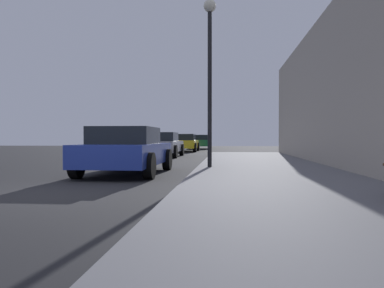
{
  "coord_description": "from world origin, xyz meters",
  "views": [
    {
      "loc": [
        2.87,
        -6.13,
        0.97
      ],
      "look_at": [
        2.1,
        2.01,
        0.85
      ],
      "focal_mm": 34.98,
      "sensor_mm": 36.0,
      "label": 1
    }
  ],
  "objects_px": {
    "car_yellow": "(184,143)",
    "car_green": "(200,142)",
    "car_blue": "(127,150)",
    "car_silver": "(162,144)",
    "street_lamp": "(210,54)"
  },
  "relations": [
    {
      "from": "car_yellow",
      "to": "car_green",
      "type": "xyz_separation_m",
      "value": [
        0.65,
        6.96,
        -0.0
      ]
    },
    {
      "from": "car_yellow",
      "to": "car_green",
      "type": "relative_size",
      "value": 1.02
    },
    {
      "from": "street_lamp",
      "to": "car_blue",
      "type": "relative_size",
      "value": 1.16
    },
    {
      "from": "car_blue",
      "to": "car_green",
      "type": "relative_size",
      "value": 0.96
    },
    {
      "from": "car_yellow",
      "to": "street_lamp",
      "type": "bearing_deg",
      "value": -80.93
    },
    {
      "from": "car_green",
      "to": "car_yellow",
      "type": "bearing_deg",
      "value": -95.36
    },
    {
      "from": "street_lamp",
      "to": "car_green",
      "type": "distance_m",
      "value": 23.54
    },
    {
      "from": "street_lamp",
      "to": "car_blue",
      "type": "distance_m",
      "value": 3.59
    },
    {
      "from": "street_lamp",
      "to": "car_silver",
      "type": "bearing_deg",
      "value": 108.7
    },
    {
      "from": "car_silver",
      "to": "car_green",
      "type": "xyz_separation_m",
      "value": [
        0.94,
        14.74,
        0.0
      ]
    },
    {
      "from": "car_blue",
      "to": "car_yellow",
      "type": "xyz_separation_m",
      "value": [
        -0.39,
        17.09,
        0.0
      ]
    },
    {
      "from": "street_lamp",
      "to": "car_yellow",
      "type": "xyz_separation_m",
      "value": [
        -2.61,
        16.34,
        -2.72
      ]
    },
    {
      "from": "car_silver",
      "to": "car_green",
      "type": "height_order",
      "value": "same"
    },
    {
      "from": "car_blue",
      "to": "car_silver",
      "type": "xyz_separation_m",
      "value": [
        -0.68,
        9.31,
        0.0
      ]
    },
    {
      "from": "car_blue",
      "to": "street_lamp",
      "type": "bearing_deg",
      "value": 18.64
    }
  ]
}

